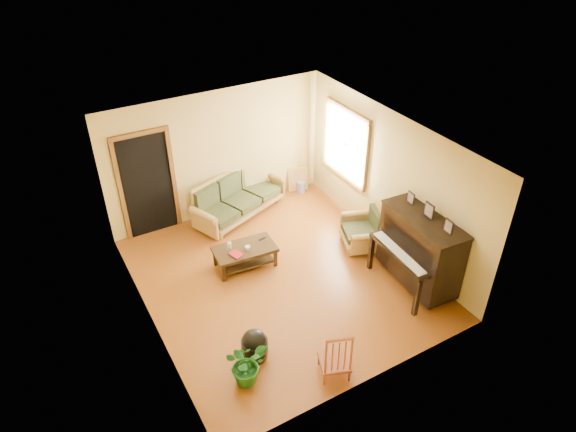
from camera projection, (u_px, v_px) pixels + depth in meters
floor at (280, 278)px, 8.97m from camera, size 5.00×5.00×0.00m
doorway at (148, 186)px, 9.58m from camera, size 1.08×0.16×2.05m
window at (346, 144)px, 9.98m from camera, size 0.12×1.36×1.46m
sofa at (239, 197)px, 10.37m from camera, size 2.22×1.53×0.88m
coffee_table at (245, 257)px, 9.15m from camera, size 1.14×0.68×0.40m
armchair at (362, 228)px, 9.52m from camera, size 0.99×1.02×0.80m
piano at (419, 251)px, 8.52m from camera, size 0.99×1.57×1.33m
footstool at (255, 347)px, 7.42m from camera, size 0.50×0.50×0.37m
red_chair at (335, 351)px, 7.04m from camera, size 0.54×0.56×0.88m
leaning_frame at (298, 179)px, 11.27m from camera, size 0.45×0.21×0.59m
ceramic_crock at (301, 187)px, 11.32m from camera, size 0.24×0.24×0.25m
potted_plant at (246, 364)px, 7.00m from camera, size 0.71×0.66×0.64m
book at (232, 257)px, 8.81m from camera, size 0.24×0.28×0.02m
candle at (230, 245)px, 8.99m from camera, size 0.09×0.09×0.12m
glass_jar at (248, 248)px, 8.98m from camera, size 0.12×0.12×0.06m
remote at (262, 239)px, 9.25m from camera, size 0.15×0.07×0.01m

